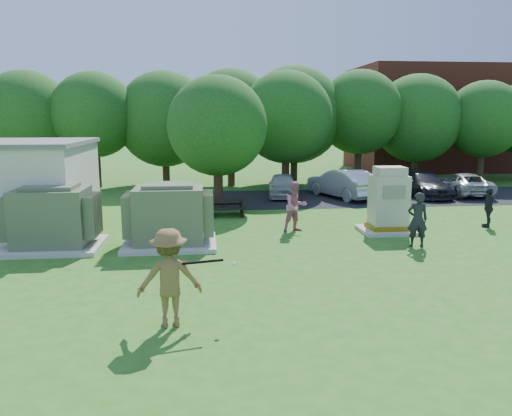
{
  "coord_description": "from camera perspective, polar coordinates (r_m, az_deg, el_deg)",
  "views": [
    {
      "loc": [
        -1.63,
        -11.69,
        4.21
      ],
      "look_at": [
        0.0,
        4.0,
        1.3
      ],
      "focal_mm": 35.0,
      "sensor_mm": 36.0,
      "label": 1
    }
  ],
  "objects": [
    {
      "name": "person_at_picnic",
      "position": [
        18.4,
        4.53,
        0.17
      ],
      "size": [
        1.09,
        0.96,
        1.87
      ],
      "primitive_type": "imported",
      "rotation": [
        0.0,
        0.0,
        0.32
      ],
      "color": "#C26680",
      "rests_on": "ground"
    },
    {
      "name": "car_silver_a",
      "position": [
        26.45,
        9.87,
        2.78
      ],
      "size": [
        3.14,
        4.84,
        1.51
      ],
      "primitive_type": "imported",
      "rotation": [
        0.0,
        0.0,
        3.51
      ],
      "color": "silver",
      "rests_on": "ground"
    },
    {
      "name": "person_by_generator",
      "position": [
        17.0,
        17.98,
        -1.28
      ],
      "size": [
        0.72,
        0.52,
        1.81
      ],
      "primitive_type": "imported",
      "rotation": [
        0.0,
        0.0,
        2.99
      ],
      "color": "black",
      "rests_on": "ground"
    },
    {
      "name": "generator_cabinet",
      "position": [
        18.84,
        14.9,
        0.46
      ],
      "size": [
        1.98,
        1.62,
        2.42
      ],
      "color": "beige",
      "rests_on": "ground"
    },
    {
      "name": "tree_row",
      "position": [
        30.38,
        0.46,
        10.34
      ],
      "size": [
        41.3,
        13.3,
        7.3
      ],
      "color": "#47301E",
      "rests_on": "ground"
    },
    {
      "name": "transformer_right",
      "position": [
        16.56,
        -9.87,
        -0.99
      ],
      "size": [
        3.0,
        2.4,
        2.07
      ],
      "color": "beige",
      "rests_on": "ground"
    },
    {
      "name": "parking_strip",
      "position": [
        26.96,
        12.82,
        1.21
      ],
      "size": [
        20.0,
        6.0,
        0.01
      ],
      "primitive_type": "cube",
      "color": "#232326",
      "rests_on": "ground"
    },
    {
      "name": "batting_equipment",
      "position": [
        10.17,
        -5.97,
        -6.22
      ],
      "size": [
        1.21,
        0.41,
        0.22
      ],
      "color": "black",
      "rests_on": "ground"
    },
    {
      "name": "person_walking_right",
      "position": [
        21.09,
        25.03,
        0.04
      ],
      "size": [
        0.7,
        0.96,
        1.52
      ],
      "primitive_type": "imported",
      "rotation": [
        0.0,
        0.0,
        4.29
      ],
      "color": "#232227",
      "rests_on": "ground"
    },
    {
      "name": "batter",
      "position": [
        10.26,
        -9.87,
        -7.87
      ],
      "size": [
        1.39,
        0.9,
        2.02
      ],
      "primitive_type": "imported",
      "rotation": [
        0.0,
        0.0,
        3.26
      ],
      "color": "brown",
      "rests_on": "ground"
    },
    {
      "name": "car_dark",
      "position": [
        28.04,
        18.52,
        2.6
      ],
      "size": [
        2.04,
        4.55,
        1.29
      ],
      "primitive_type": "imported",
      "rotation": [
        0.0,
        0.0,
        0.05
      ],
      "color": "black",
      "rests_on": "ground"
    },
    {
      "name": "transformer_left",
      "position": [
        17.22,
        -22.25,
        -1.18
      ],
      "size": [
        3.0,
        2.4,
        2.07
      ],
      "color": "beige",
      "rests_on": "ground"
    },
    {
      "name": "ground",
      "position": [
        12.53,
        1.91,
        -9.18
      ],
      "size": [
        120.0,
        120.0,
        0.0
      ],
      "primitive_type": "plane",
      "color": "#2D6619",
      "rests_on": "ground"
    },
    {
      "name": "car_white",
      "position": [
        26.36,
        3.07,
        2.61
      ],
      "size": [
        1.92,
        3.8,
        1.24
      ],
      "primitive_type": "imported",
      "rotation": [
        0.0,
        0.0,
        -0.13
      ],
      "color": "silver",
      "rests_on": "ground"
    },
    {
      "name": "car_silver_b",
      "position": [
        29.28,
        22.56,
        2.55
      ],
      "size": [
        2.38,
        4.46,
        1.19
      ],
      "primitive_type": "imported",
      "rotation": [
        0.0,
        0.0,
        3.05
      ],
      "color": "#B8B9BE",
      "rests_on": "ground"
    },
    {
      "name": "brick_building",
      "position": [
        43.39,
        21.28,
        9.47
      ],
      "size": [
        15.0,
        8.0,
        8.0
      ],
      "primitive_type": "cube",
      "color": "maroon",
      "rests_on": "ground"
    },
    {
      "name": "picnic_table",
      "position": [
        21.42,
        -3.55,
        0.33
      ],
      "size": [
        1.7,
        1.28,
        0.73
      ],
      "color": "black",
      "rests_on": "ground"
    }
  ]
}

